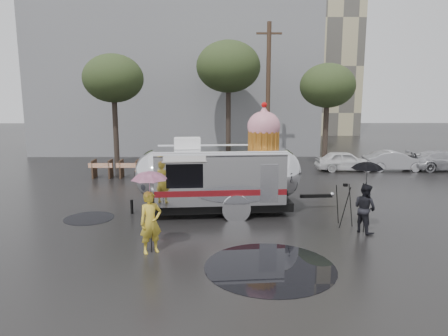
{
  "coord_description": "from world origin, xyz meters",
  "views": [
    {
      "loc": [
        -0.61,
        -11.71,
        4.31
      ],
      "look_at": [
        -0.43,
        3.24,
        1.71
      ],
      "focal_mm": 32.0,
      "sensor_mm": 36.0,
      "label": 1
    }
  ],
  "objects_px": {
    "airstream_trailer": "(221,173)",
    "person_right": "(365,208)",
    "person_left": "(151,222)",
    "tripod": "(345,201)"
  },
  "relations": [
    {
      "from": "airstream_trailer",
      "to": "person_right",
      "type": "bearing_deg",
      "value": -32.5
    },
    {
      "from": "airstream_trailer",
      "to": "person_right",
      "type": "height_order",
      "value": "airstream_trailer"
    },
    {
      "from": "airstream_trailer",
      "to": "person_left",
      "type": "bearing_deg",
      "value": -120.22
    },
    {
      "from": "person_left",
      "to": "person_right",
      "type": "bearing_deg",
      "value": -16.73
    },
    {
      "from": "airstream_trailer",
      "to": "person_left",
      "type": "distance_m",
      "value": 4.65
    },
    {
      "from": "airstream_trailer",
      "to": "tripod",
      "type": "distance_m",
      "value": 4.61
    },
    {
      "from": "airstream_trailer",
      "to": "person_right",
      "type": "xyz_separation_m",
      "value": [
        4.64,
        -2.48,
        -0.69
      ]
    },
    {
      "from": "tripod",
      "to": "person_left",
      "type": "bearing_deg",
      "value": -176.8
    },
    {
      "from": "airstream_trailer",
      "to": "tripod",
      "type": "relative_size",
      "value": 5.29
    },
    {
      "from": "person_right",
      "to": "airstream_trailer",
      "type": "bearing_deg",
      "value": 31.97
    }
  ]
}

